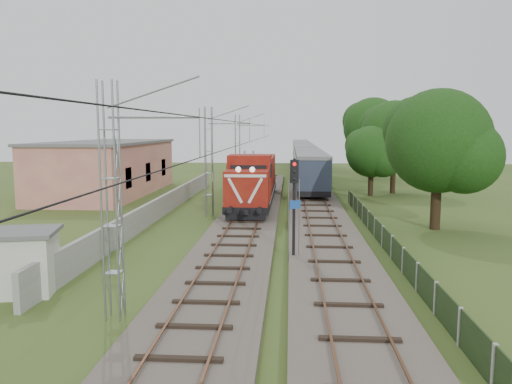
# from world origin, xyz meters

# --- Properties ---
(ground) EXTENTS (140.00, 140.00, 0.00)m
(ground) POSITION_xyz_m (0.00, 0.00, 0.00)
(ground) COLOR #37511E
(ground) RESTS_ON ground
(track_main) EXTENTS (4.20, 70.00, 0.45)m
(track_main) POSITION_xyz_m (0.00, 7.00, 0.18)
(track_main) COLOR #6B6054
(track_main) RESTS_ON ground
(track_side) EXTENTS (4.20, 80.00, 0.45)m
(track_side) POSITION_xyz_m (5.00, 20.00, 0.18)
(track_side) COLOR #6B6054
(track_side) RESTS_ON ground
(catenary) EXTENTS (3.31, 70.00, 8.00)m
(catenary) POSITION_xyz_m (-2.95, 12.00, 4.05)
(catenary) COLOR gray
(catenary) RESTS_ON ground
(boundary_wall) EXTENTS (0.25, 40.00, 1.50)m
(boundary_wall) POSITION_xyz_m (-6.50, 12.00, 0.75)
(boundary_wall) COLOR #9E9E99
(boundary_wall) RESTS_ON ground
(station_building) EXTENTS (8.40, 20.40, 5.22)m
(station_building) POSITION_xyz_m (-15.00, 24.00, 2.63)
(station_building) COLOR tan
(station_building) RESTS_ON ground
(fence) EXTENTS (0.12, 32.00, 1.20)m
(fence) POSITION_xyz_m (8.00, 3.00, 0.60)
(fence) COLOR black
(fence) RESTS_ON ground
(locomotive) EXTENTS (3.07, 17.55, 4.46)m
(locomotive) POSITION_xyz_m (0.00, 16.89, 2.29)
(locomotive) COLOR black
(locomotive) RESTS_ON ground
(coach_rake) EXTENTS (2.98, 66.38, 3.44)m
(coach_rake) POSITION_xyz_m (5.00, 51.37, 2.48)
(coach_rake) COLOR black
(coach_rake) RESTS_ON ground
(signal_post) EXTENTS (0.53, 0.43, 5.02)m
(signal_post) POSITION_xyz_m (3.13, -0.26, 3.45)
(signal_post) COLOR black
(signal_post) RESTS_ON ground
(relay_hut) EXTENTS (2.92, 2.92, 2.51)m
(relay_hut) POSITION_xyz_m (-7.40, -5.64, 1.27)
(relay_hut) COLOR silver
(relay_hut) RESTS_ON ground
(tree_a) EXTENTS (6.91, 6.58, 8.96)m
(tree_a) POSITION_xyz_m (12.35, 8.24, 5.58)
(tree_a) COLOR #332114
(tree_a) RESTS_ON ground
(tree_b) EXTENTS (7.11, 6.77, 9.21)m
(tree_b) POSITION_xyz_m (13.28, 26.33, 5.75)
(tree_b) COLOR #332114
(tree_b) RESTS_ON ground
(tree_c) EXTENTS (5.19, 4.94, 6.73)m
(tree_c) POSITION_xyz_m (10.77, 24.44, 4.19)
(tree_c) COLOR #332114
(tree_c) RESTS_ON ground
(tree_d) EXTENTS (8.08, 7.70, 10.48)m
(tree_d) POSITION_xyz_m (13.78, 42.37, 6.54)
(tree_d) COLOR #332114
(tree_d) RESTS_ON ground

